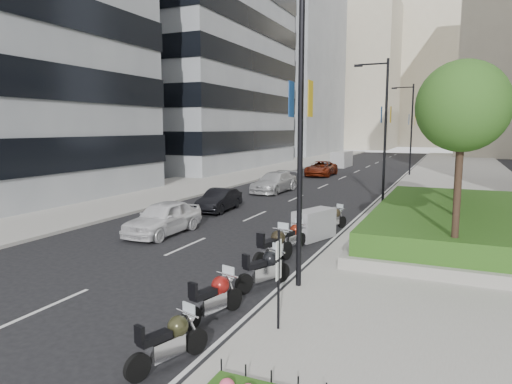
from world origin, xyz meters
The scene contains 31 objects.
ground centered at (0.00, 0.00, 0.00)m, with size 160.00×160.00×0.00m, color black.
sidewalk_right centered at (9.00, 30.00, 0.07)m, with size 10.00×100.00×0.15m, color #9E9B93.
sidewalk_left centered at (-12.00, 30.00, 0.07)m, with size 8.00×100.00×0.15m, color #9E9B93.
lane_edge centered at (3.70, 30.00, 0.01)m, with size 0.12×100.00×0.01m, color silver.
lane_centre centered at (-1.50, 30.00, 0.01)m, with size 0.12×100.00×0.01m, color silver.
building_grey_mid centered at (-24.00, 38.00, 20.00)m, with size 22.00×26.00×40.00m, color gray.
building_grey_far centered at (-24.00, 70.00, 15.00)m, with size 22.00×26.00×30.00m, color gray.
building_cream_left centered at (-18.00, 100.00, 17.00)m, with size 26.00×24.00×34.00m, color #B7AD93.
building_cream_centre centered at (2.00, 120.00, 19.00)m, with size 30.00×24.00×38.00m, color #B7AD93.
planter centered at (10.00, 10.00, 0.35)m, with size 10.00×14.00×0.40m, color #99978F.
hedge centered at (10.00, 10.00, 0.95)m, with size 9.40×13.40×0.80m, color #285017.
tree_0 centered at (8.50, 4.00, 5.42)m, with size 2.80×2.80×6.30m.
tree_1 centered at (8.50, 8.00, 5.42)m, with size 2.80×2.80×6.30m.
tree_2 centered at (8.50, 12.00, 5.42)m, with size 2.80×2.80×6.30m.
tree_3 centered at (8.50, 16.00, 5.42)m, with size 2.80×2.80×6.30m.
lamp_post_0 centered at (4.14, 1.00, 5.07)m, with size 2.34×0.45×9.00m.
lamp_post_1 centered at (4.14, 18.00, 5.07)m, with size 2.34×0.45×9.00m.
lamp_post_2 centered at (4.14, 36.00, 5.07)m, with size 2.34×0.45×9.00m.
parking_sign centered at (4.80, -2.00, 1.46)m, with size 0.06×0.32×2.50m.
motorcycle_0 centered at (3.30, -4.21, 0.54)m, with size 0.86×1.96×1.01m.
motorcycle_1 centered at (3.02, -1.83, 0.57)m, with size 0.81×2.11×1.07m.
motorcycle_2 centered at (3.29, 0.81, 0.58)m, with size 1.05×2.03×1.08m.
motorcycle_3 centered at (2.72, 3.03, 0.65)m, with size 0.83×2.41×1.21m.
motorcycle_4 centered at (2.66, 5.20, 0.54)m, with size 0.70×1.99×1.00m.
motorcycle_5 centered at (2.94, 7.24, 0.65)m, with size 1.52×2.30×1.29m.
motorcycle_6 centered at (3.25, 9.37, 0.54)m, with size 0.98×1.89×1.01m.
car_a centered at (-3.61, 5.44, 0.75)m, with size 1.78×4.43×1.51m, color white.
car_b centered at (-4.03, 11.59, 0.64)m, with size 1.36×3.89×1.28m, color black.
car_c centered at (-3.99, 20.25, 0.74)m, with size 2.07×5.10×1.48m, color silver.
car_d centered at (-3.91, 32.96, 0.73)m, with size 2.43×5.27×1.46m, color maroon.
delivery_van centered at (-4.45, 44.10, 0.89)m, with size 1.84×4.58×1.91m.
Camera 1 is at (8.37, -11.46, 4.80)m, focal length 32.00 mm.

